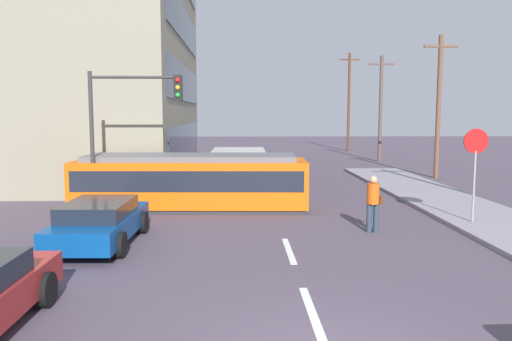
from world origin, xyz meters
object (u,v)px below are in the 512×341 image
Objects in this scene: city_bus at (238,167)px; parked_sedan_furthest at (169,163)px; parked_sedan_far at (152,178)px; utility_pole_distant at (349,100)px; streetcar_tram at (191,181)px; traffic_light_mast at (129,114)px; parked_sedan_mid at (100,222)px; utility_pole_far at (381,107)px; pedestrian_crossing at (373,201)px; stop_sign at (475,156)px; utility_pole_mid at (439,104)px.

parked_sedan_furthest is (-3.99, 5.54, -0.38)m from city_bus.
parked_sedan_far is 28.27m from utility_pole_distant.
streetcar_tram is 0.95× the size of utility_pole_distant.
city_bus is at bearing 58.84° from traffic_light_mast.
parked_sedan_far is 6.68m from parked_sedan_furthest.
parked_sedan_mid is (-1.96, -5.12, -0.40)m from streetcar_tram.
parked_sedan_furthest is 0.58× the size of utility_pole_far.
pedestrian_crossing is at bearing -106.08° from utility_pole_far.
parked_sedan_far is at bearing 146.74° from stop_sign.
utility_pole_mid is (14.67, -2.26, 3.35)m from parked_sedan_furthest.
pedestrian_crossing is (5.66, -3.96, -0.08)m from streetcar_tram.
parked_sedan_mid is 0.48× the size of utility_pole_distant.
streetcar_tram is 5.50m from parked_sedan_mid.
parked_sedan_mid is 0.98× the size of parked_sedan_furthest.
parked_sedan_far is (-7.76, 7.92, -0.32)m from pedestrian_crossing.
parked_sedan_mid is 0.57× the size of utility_pole_mid.
stop_sign reaches higher than pedestrian_crossing.
parked_sedan_furthest is 0.58× the size of utility_pole_mid.
city_bus is at bearing 70.19° from parked_sedan_mid.
utility_pole_distant reaches higher than parked_sedan_far.
stop_sign is 0.38× the size of utility_pole_mid.
city_bus is 9.88m from pedestrian_crossing.
utility_pole_distant is at bearing 67.11° from streetcar_tram.
parked_sedan_far is 0.59× the size of utility_pole_mid.
utility_pole_distant reaches higher than utility_pole_far.
traffic_light_mast is 17.20m from utility_pole_mid.
utility_pole_mid is at bearing 33.21° from traffic_light_mast.
utility_pole_distant is (2.95, 31.48, 2.47)m from stop_sign.
parked_sedan_furthest is (-0.31, 15.76, 0.00)m from parked_sedan_mid.
parked_sedan_mid is 0.96× the size of parked_sedan_far.
city_bus is 4.00m from parked_sedan_far.
utility_pole_far reaches higher than pedestrian_crossing.
utility_pole_mid is (6.74, 12.34, 3.03)m from pedestrian_crossing.
stop_sign is (11.05, -7.25, 1.57)m from parked_sedan_far.
parked_sedan_mid is 0.57× the size of utility_pole_far.
parked_sedan_far is at bearing -163.04° from utility_pole_mid.
parked_sedan_furthest is at bearing 102.05° from streetcar_tram.
traffic_light_mast is (-3.71, -6.14, 2.45)m from city_bus.
streetcar_tram is 1.73× the size of traffic_light_mast.
city_bus is 1.18× the size of parked_sedan_furthest.
streetcar_tram is 10.88m from parked_sedan_furthest.
pedestrian_crossing is at bearing -118.63° from utility_pole_mid.
utility_pole_far is (6.26, 21.73, 3.01)m from pedestrian_crossing.
utility_pole_far reaches higher than stop_sign.
streetcar_tram is 5.38m from city_bus.
utility_pole_distant is (11.90, 28.19, 3.63)m from streetcar_tram.
parked_sedan_mid is 4.97m from traffic_light_mast.
utility_pole_distant is (-0.50, 19.81, 0.69)m from utility_pole_mid.
stop_sign is 12.30m from utility_pole_mid.
city_bus is at bearing 113.50° from pedestrian_crossing.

